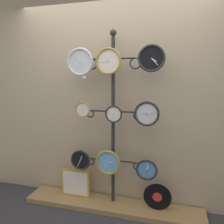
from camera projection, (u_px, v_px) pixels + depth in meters
shop_wall at (116, 94)px, 2.71m from camera, size 4.40×0.04×2.80m
low_shelf at (112, 205)px, 2.70m from camera, size 2.20×0.36×0.06m
display_stand at (113, 140)px, 2.64m from camera, size 0.69×0.34×2.13m
clock_top_left at (80, 62)px, 2.50m from camera, size 0.32×0.04×0.32m
clock_top_center at (108, 61)px, 2.42m from camera, size 0.30×0.04×0.30m
clock_top_right at (151, 58)px, 2.29m from camera, size 0.29×0.04×0.29m
clock_middle_left at (83, 109)px, 2.59m from camera, size 0.19×0.04×0.19m
clock_middle_center at (114, 114)px, 2.51m from camera, size 0.20×0.04×0.20m
clock_middle_right at (147, 114)px, 2.40m from camera, size 0.28×0.04×0.28m
clock_bottom_left at (81, 160)px, 2.70m from camera, size 0.26×0.04×0.26m
clock_bottom_center at (108, 162)px, 2.57m from camera, size 0.30×0.04×0.30m
clock_bottom_right at (147, 170)px, 2.50m from camera, size 0.25×0.04×0.25m
vinyl_record at (157, 197)px, 2.54m from camera, size 0.32×0.01×0.32m
picture_frame at (75, 183)px, 2.84m from camera, size 0.38×0.02×0.36m
price_tag_upper at (84, 77)px, 2.52m from camera, size 0.04×0.00×0.03m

